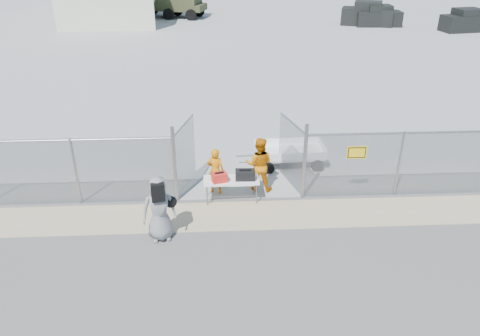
{
  "coord_description": "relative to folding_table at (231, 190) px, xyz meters",
  "views": [
    {
      "loc": [
        -0.67,
        -10.86,
        7.6
      ],
      "look_at": [
        0.0,
        2.0,
        1.1
      ],
      "focal_mm": 35.0,
      "sensor_mm": 36.0,
      "label": 1
    }
  ],
  "objects": [
    {
      "name": "orange_bag",
      "position": [
        -0.36,
        -0.11,
        0.51
      ],
      "size": [
        0.52,
        0.41,
        0.28
      ],
      "primitive_type": "cube",
      "rotation": [
        0.0,
        0.0,
        0.27
      ],
      "color": "red",
      "rests_on": "folding_table"
    },
    {
      "name": "tarmac_inside",
      "position": [
        0.28,
        40.05,
        -0.36
      ],
      "size": [
        160.0,
        80.0,
        0.01
      ],
      "primitive_type": "cube",
      "color": "#9C9C9C",
      "rests_on": "ground"
    },
    {
      "name": "military_truck",
      "position": [
        -4.69,
        35.95,
        1.24
      ],
      "size": [
        7.19,
        4.3,
        3.22
      ],
      "primitive_type": null,
      "rotation": [
        0.0,
        0.0,
        -0.29
      ],
      "color": "#3A3E23",
      "rests_on": "ground"
    },
    {
      "name": "utility_trailer",
      "position": [
        2.21,
        2.49,
        0.03
      ],
      "size": [
        3.3,
        1.79,
        0.78
      ],
      "primitive_type": null,
      "rotation": [
        0.0,
        0.0,
        0.04
      ],
      "color": "white",
      "rests_on": "ground"
    },
    {
      "name": "ground",
      "position": [
        0.28,
        -1.95,
        -0.37
      ],
      "size": [
        160.0,
        160.0,
        0.0
      ],
      "primitive_type": "plane",
      "color": "#504D4D"
    },
    {
      "name": "parked_vehicle_far",
      "position": [
        20.99,
        27.23,
        0.56
      ],
      "size": [
        4.32,
        2.49,
        1.84
      ],
      "primitive_type": null,
      "rotation": [
        0.0,
        0.0,
        0.16
      ],
      "color": "black",
      "rests_on": "ground"
    },
    {
      "name": "parked_vehicle_near",
      "position": [
        14.32,
        30.12,
        0.53
      ],
      "size": [
        4.06,
        2.01,
        1.79
      ],
      "primitive_type": null,
      "rotation": [
        0.0,
        0.0,
        -0.05
      ],
      "color": "black",
      "rests_on": "ground"
    },
    {
      "name": "dirt_strip",
      "position": [
        0.28,
        -0.95,
        -0.36
      ],
      "size": [
        44.0,
        1.6,
        0.01
      ],
      "primitive_type": "cube",
      "color": "tan",
      "rests_on": "ground"
    },
    {
      "name": "security_worker_left",
      "position": [
        -0.48,
        0.51,
        0.41
      ],
      "size": [
        0.65,
        0.52,
        1.56
      ],
      "primitive_type": "imported",
      "rotation": [
        0.0,
        0.0,
        2.86
      ],
      "color": "orange",
      "rests_on": "ground"
    },
    {
      "name": "security_worker_right",
      "position": [
        0.93,
        0.65,
        0.55
      ],
      "size": [
        1.01,
        0.86,
        1.83
      ],
      "primitive_type": "imported",
      "rotation": [
        0.0,
        0.0,
        2.94
      ],
      "color": "orange",
      "rests_on": "ground"
    },
    {
      "name": "black_duffel",
      "position": [
        0.44,
        0.01,
        0.51
      ],
      "size": [
        0.62,
        0.38,
        0.29
      ],
      "primitive_type": "cube",
      "rotation": [
        0.0,
        0.0,
        -0.03
      ],
      "color": "black",
      "rests_on": "folding_table"
    },
    {
      "name": "parked_vehicle_mid",
      "position": [
        13.45,
        30.63,
        0.65
      ],
      "size": [
        4.93,
        3.42,
        2.04
      ],
      "primitive_type": null,
      "rotation": [
        0.0,
        0.0,
        -0.34
      ],
      "color": "black",
      "rests_on": "ground"
    },
    {
      "name": "visitor",
      "position": [
        -2.01,
        -1.97,
        0.58
      ],
      "size": [
        1.02,
        0.76,
        1.89
      ],
      "primitive_type": "imported",
      "rotation": [
        0.0,
        0.0,
        0.18
      ],
      "color": "gray",
      "rests_on": "ground"
    },
    {
      "name": "folding_table",
      "position": [
        0.0,
        0.0,
        0.0
      ],
      "size": [
        1.74,
        0.75,
        0.73
      ],
      "primitive_type": null,
      "rotation": [
        0.0,
        0.0,
        0.02
      ],
      "color": "white",
      "rests_on": "ground"
    },
    {
      "name": "chain_link_fence",
      "position": [
        0.28,
        0.05,
        0.73
      ],
      "size": [
        40.0,
        0.2,
        2.2
      ],
      "primitive_type": null,
      "color": "gray",
      "rests_on": "ground"
    }
  ]
}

